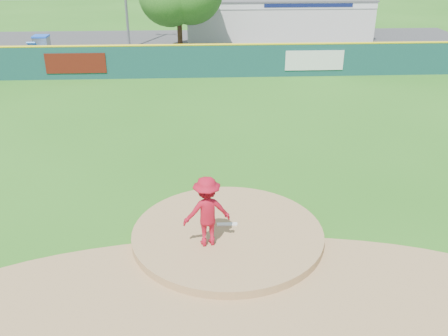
{
  "coord_description": "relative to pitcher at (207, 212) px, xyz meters",
  "views": [
    {
      "loc": [
        -0.76,
        -12.22,
        7.96
      ],
      "look_at": [
        0.0,
        2.0,
        1.3
      ],
      "focal_mm": 40.0,
      "sensor_mm": 36.0,
      "label": 1
    }
  ],
  "objects": [
    {
      "name": "infield_dirt_arc",
      "position": [
        0.6,
        -2.38,
        -1.25
      ],
      "size": [
        15.4,
        15.4,
        0.01
      ],
      "primitive_type": "cylinder",
      "color": "#9E774C",
      "rests_on": "ground"
    },
    {
      "name": "fence_banners",
      "position": [
        -0.23,
        18.54,
        -0.25
      ],
      "size": [
        18.08,
        0.04,
        1.2
      ],
      "color": "#52140B",
      "rests_on": "ground"
    },
    {
      "name": "ground",
      "position": [
        0.6,
        0.62,
        -1.25
      ],
      "size": [
        120.0,
        120.0,
        0.0
      ],
      "primitive_type": "plane",
      "color": "#286B19",
      "rests_on": "ground"
    },
    {
      "name": "pitcher",
      "position": [
        0.0,
        0.0,
        0.0
      ],
      "size": [
        1.42,
        0.99,
        2.01
      ],
      "primitive_type": "imported",
      "rotation": [
        0.0,
        0.0,
        3.34
      ],
      "color": "#A60E22",
      "rests_on": "pitchers_mound"
    },
    {
      "name": "parking_lot",
      "position": [
        0.6,
        27.62,
        -1.24
      ],
      "size": [
        44.0,
        16.0,
        0.02
      ],
      "primitive_type": "cube",
      "color": "#38383A",
      "rests_on": "ground"
    },
    {
      "name": "van",
      "position": [
        -0.1,
        21.41,
        -0.55
      ],
      "size": [
        4.91,
        2.29,
        1.36
      ],
      "primitive_type": "imported",
      "rotation": [
        0.0,
        0.0,
        1.56
      ],
      "color": "white",
      "rests_on": "parking_lot"
    },
    {
      "name": "playground_slide",
      "position": [
        -11.1,
        24.46,
        -0.44
      ],
      "size": [
        1.04,
        2.92,
        1.61
      ],
      "color": "blue",
      "rests_on": "ground"
    },
    {
      "name": "pitching_rubber",
      "position": [
        0.6,
        0.92,
        -0.98
      ],
      "size": [
        0.6,
        0.15,
        0.04
      ],
      "primitive_type": "cube",
      "color": "white",
      "rests_on": "pitchers_mound"
    },
    {
      "name": "outfield_fence",
      "position": [
        0.6,
        18.62,
        -0.16
      ],
      "size": [
        40.0,
        0.14,
        2.07
      ],
      "color": "#133F3E",
      "rests_on": "ground"
    },
    {
      "name": "pitchers_mound",
      "position": [
        0.6,
        0.62,
        -1.25
      ],
      "size": [
        5.5,
        5.5,
        0.5
      ],
      "primitive_type": "cylinder",
      "color": "#9E774C",
      "rests_on": "ground"
    },
    {
      "name": "pool_building_grp",
      "position": [
        6.6,
        32.62,
        0.41
      ],
      "size": [
        15.2,
        8.2,
        3.31
      ],
      "color": "silver",
      "rests_on": "ground"
    }
  ]
}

